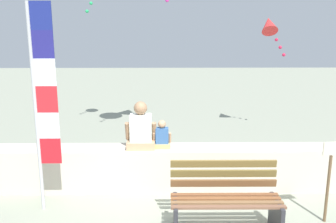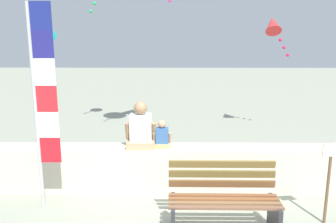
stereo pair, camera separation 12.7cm
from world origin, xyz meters
name	(u,v)px [view 2 (the right image)]	position (x,y,z in m)	size (l,w,h in m)	color
seawall_ledge	(184,168)	(0.00, 1.22, 0.35)	(6.33, 0.51, 0.71)	beige
park_bench	(223,202)	(0.46, -0.08, 0.41)	(1.43, 0.62, 0.88)	brown
person_adult	(141,130)	(-0.70, 1.22, 1.00)	(0.50, 0.37, 0.76)	tan
person_child	(162,137)	(-0.36, 1.22, 0.89)	(0.30, 0.22, 0.46)	tan
flag_banner	(42,96)	(-2.02, 0.53, 1.68)	(0.34, 0.05, 2.95)	#B7B7BC
kite_teal	(46,31)	(-2.99, 3.81, 2.53)	(0.53, 0.53, 0.84)	teal
kite_red	(273,25)	(2.20, 4.47, 2.67)	(0.64, 0.57, 1.04)	red
sign_post	(329,176)	(1.88, 0.11, 0.69)	(0.24, 0.05, 1.15)	brown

